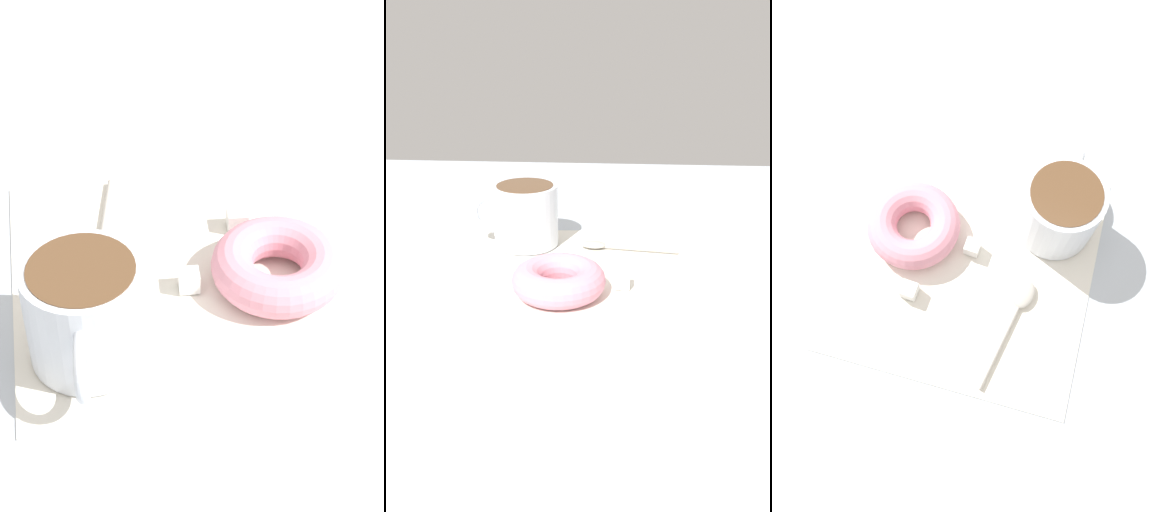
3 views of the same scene
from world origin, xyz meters
The scene contains 7 objects.
ground_plane centered at (0.00, 0.00, -1.00)cm, with size 120.00×120.00×2.00cm, color #B2BCC6.
napkin centered at (1.80, -0.45, 0.15)cm, with size 30.06×30.06×0.30cm, color white.
coffee_cup centered at (-6.58, 8.55, 4.90)cm, with size 12.69×9.27×8.90cm.
donut centered at (-0.40, -7.54, 2.11)cm, with size 11.30×11.30×3.61cm, color pink.
spoon centered at (5.48, 7.40, 0.70)cm, with size 13.97×3.24×0.90cm.
sugar_cube centered at (0.23, -0.01, 1.18)cm, with size 1.77×1.77×1.77cm, color white.
sugar_cube_extra centered at (7.59, -5.25, 1.22)cm, with size 1.84×1.84×1.84cm, color white.
Camera 2 is at (6.74, -68.86, 31.23)cm, focal length 40.00 mm.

